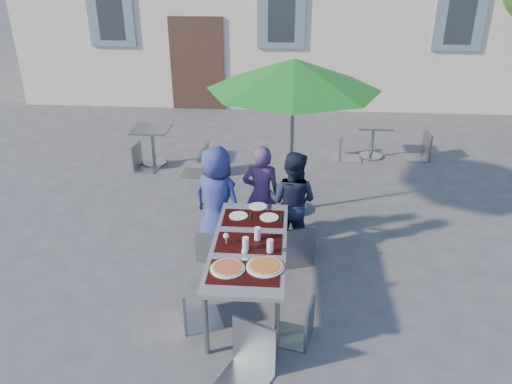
# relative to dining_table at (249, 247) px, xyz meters

# --- Properties ---
(ground) EXTENTS (90.00, 90.00, 0.00)m
(ground) POSITION_rel_dining_table_xyz_m (0.08, -0.00, -0.70)
(ground) COLOR #424144
(ground) RESTS_ON ground
(dining_table) EXTENTS (0.80, 1.85, 0.76)m
(dining_table) POSITION_rel_dining_table_xyz_m (0.00, 0.00, 0.00)
(dining_table) COLOR #4B4B51
(dining_table) RESTS_ON ground
(pizza_near_left) EXTENTS (0.35, 0.35, 0.03)m
(pizza_near_left) POSITION_rel_dining_table_xyz_m (-0.17, -0.50, 0.07)
(pizza_near_left) COLOR white
(pizza_near_left) RESTS_ON dining_table
(pizza_near_right) EXTENTS (0.38, 0.38, 0.03)m
(pizza_near_right) POSITION_rel_dining_table_xyz_m (0.20, -0.45, 0.07)
(pizza_near_right) COLOR white
(pizza_near_right) RESTS_ON dining_table
(glassware) EXTENTS (0.54, 0.46, 0.15)m
(glassware) POSITION_rel_dining_table_xyz_m (0.05, -0.09, 0.13)
(glassware) COLOR silver
(glassware) RESTS_ON dining_table
(place_settings) EXTENTS (0.62, 0.49, 0.01)m
(place_settings) POSITION_rel_dining_table_xyz_m (0.02, 0.66, 0.06)
(place_settings) COLOR white
(place_settings) RESTS_ON dining_table
(child_0) EXTENTS (0.81, 0.70, 1.41)m
(child_0) POSITION_rel_dining_table_xyz_m (-0.51, 1.10, 0.01)
(child_0) COLOR navy
(child_0) RESTS_ON ground
(child_1) EXTENTS (0.50, 0.34, 1.37)m
(child_1) POSITION_rel_dining_table_xyz_m (0.05, 1.32, -0.01)
(child_1) COLOR #513268
(child_1) RESTS_ON ground
(child_2) EXTENTS (0.76, 0.60, 1.37)m
(child_2) POSITION_rel_dining_table_xyz_m (0.45, 1.14, -0.01)
(child_2) COLOR #171D34
(child_2) RESTS_ON ground
(chair_0) EXTENTS (0.45, 0.45, 0.84)m
(chair_0) POSITION_rel_dining_table_xyz_m (-0.54, 0.75, -0.21)
(chair_0) COLOR gray
(chair_0) RESTS_ON ground
(chair_1) EXTENTS (0.50, 0.50, 0.95)m
(chair_1) POSITION_rel_dining_table_xyz_m (0.16, 0.94, -0.14)
(chair_1) COLOR gray
(chair_1) RESTS_ON ground
(chair_2) EXTENTS (0.59, 0.59, 1.06)m
(chair_2) POSITION_rel_dining_table_xyz_m (0.50, 0.77, -0.07)
(chair_2) COLOR gray
(chair_2) RESTS_ON ground
(chair_3) EXTENTS (0.54, 0.54, 0.93)m
(chair_3) POSITION_rel_dining_table_xyz_m (-0.57, -0.43, -0.15)
(chair_3) COLOR gray
(chair_3) RESTS_ON ground
(chair_4) EXTENTS (0.46, 0.46, 0.87)m
(chair_4) POSITION_rel_dining_table_xyz_m (0.57, -0.60, -0.19)
(chair_4) COLOR gray
(chair_4) RESTS_ON ground
(chair_5) EXTENTS (0.60, 0.60, 1.02)m
(chair_5) POSITION_rel_dining_table_xyz_m (0.09, -1.11, -0.09)
(chair_5) COLOR gray
(chair_5) RESTS_ON ground
(patio_umbrella) EXTENTS (2.40, 2.40, 2.29)m
(patio_umbrella) POSITION_rel_dining_table_xyz_m (0.42, 2.20, 1.36)
(patio_umbrella) COLOR #94969B
(patio_umbrella) RESTS_ON ground
(cafe_table_0) EXTENTS (0.65, 0.65, 0.69)m
(cafe_table_0) POSITION_rel_dining_table_xyz_m (-2.11, 3.86, -0.24)
(cafe_table_0) COLOR #94969B
(cafe_table_0) RESTS_ON ground
(bg_chair_l_0) EXTENTS (0.44, 0.44, 0.88)m
(bg_chair_l_0) POSITION_rel_dining_table_xyz_m (-2.26, 3.61, -0.18)
(bg_chair_l_0) COLOR gray
(bg_chair_l_0) RESTS_ON ground
(bg_chair_r_0) EXTENTS (0.48, 0.47, 1.01)m
(bg_chair_r_0) POSITION_rel_dining_table_xyz_m (-1.18, 3.45, -0.10)
(bg_chair_r_0) COLOR gray
(bg_chair_r_0) RESTS_ON ground
(cafe_table_1) EXTENTS (0.62, 0.62, 0.66)m
(cafe_table_1) POSITION_rel_dining_table_xyz_m (1.94, 4.50, -0.27)
(cafe_table_1) COLOR #94969B
(cafe_table_1) RESTS_ON ground
(bg_chair_l_1) EXTENTS (0.48, 0.47, 0.94)m
(bg_chair_l_1) POSITION_rel_dining_table_xyz_m (1.45, 4.41, -0.15)
(bg_chair_l_1) COLOR #939A9E
(bg_chair_l_1) RESTS_ON ground
(bg_chair_r_1) EXTENTS (0.48, 0.47, 0.99)m
(bg_chair_r_1) POSITION_rel_dining_table_xyz_m (2.87, 4.51, -0.12)
(bg_chair_r_1) COLOR gray
(bg_chair_r_1) RESTS_ON ground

